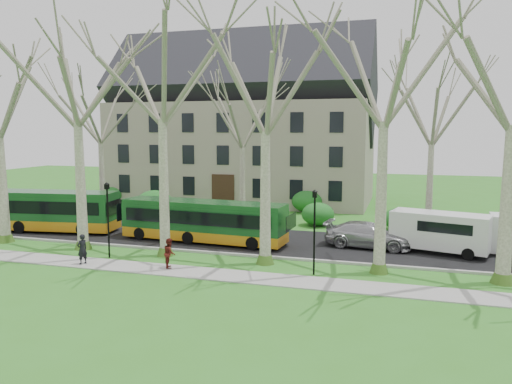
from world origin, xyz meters
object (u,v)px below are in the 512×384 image
Objects in this scene: sedan at (368,235)px; pedestrian_a at (82,249)px; bus_lead at (36,210)px; pedestrian_b at (170,253)px; van_a at (440,233)px; bus_follow at (203,221)px.

sedan is 3.26× the size of pedestrian_a.
bus_lead is 7.54× the size of pedestrian_b.
van_a is at bearing 133.30° from pedestrian_a.
bus_lead is 7.21× the size of pedestrian_a.
bus_lead is at bearing -175.51° from bus_follow.
bus_lead reaches higher than pedestrian_b.
bus_follow is 10.64m from sedan.
bus_follow is at bearing -160.28° from van_a.
pedestrian_a reaches higher than sedan.
sedan is 17.00m from pedestrian_a.
bus_follow is 6.37m from pedestrian_b.
bus_follow is at bearing 103.75° from sedan.
van_a is (4.16, -0.20, 0.42)m from sedan.
pedestrian_b reaches higher than sedan.
sedan is (23.62, 1.53, -0.71)m from bus_lead.
pedestrian_b is (4.91, 0.73, -0.04)m from pedestrian_a.
bus_follow is 6.97× the size of pedestrian_b.
van_a reaches higher than pedestrian_a.
sedan is at bearing 139.52° from pedestrian_a.
pedestrian_a is 1.05× the size of pedestrian_b.
bus_lead is 27.81m from van_a.
bus_follow is 2.04× the size of sedan.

